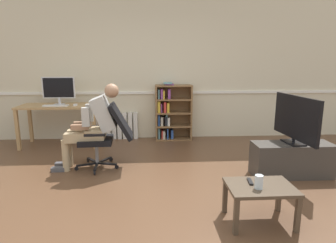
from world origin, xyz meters
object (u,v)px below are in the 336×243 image
Objects in this scene: tv_screen at (296,119)px; drinking_glass at (259,182)px; tv_stand at (292,160)px; bookshelf at (171,113)px; person_seated at (93,124)px; radiator at (117,126)px; spare_remote at (250,181)px; imac_monitor at (59,89)px; office_chair at (107,133)px; coffee_table at (260,191)px; keyboard at (56,106)px; computer_desk at (60,110)px; computer_mouse at (75,105)px.

drinking_glass is (-0.91, -1.16, -0.35)m from tv_screen.
bookshelf is at bearing 127.65° from tv_stand.
bookshelf is 1.92m from person_seated.
radiator is 3.49m from spare_remote.
imac_monitor is at bearing 132.51° from drinking_glass.
office_chair is (-1.02, -1.48, -0.02)m from bookshelf.
coffee_table is at bearing 43.90° from office_chair.
imac_monitor reaches higher than coffee_table.
radiator is 0.84× the size of tv_screen.
bookshelf is 8.77× the size of drinking_glass.
imac_monitor is at bearing 59.31° from tv_screen.
imac_monitor is 0.35m from keyboard.
drinking_glass is at bearing -46.88° from computer_desk.
drinking_glass is at bearing -69.59° from spare_remote.
computer_desk is 1.45m from person_seated.
computer_desk is 3.95m from tv_stand.
office_chair is (0.05, -1.58, 0.25)m from radiator.
imac_monitor is 1.34× the size of keyboard.
computer_desk is 1.41× the size of tv_screen.
coffee_table is at bearing -128.11° from tv_stand.
computer_desk is 1.47× the size of office_chair.
spare_remote is (-0.94, -1.02, -0.41)m from tv_screen.
bookshelf is at bearing 33.07° from tv_screen.
spare_remote is at bearing -46.43° from imac_monitor.
imac_monitor is at bearing 149.27° from computer_mouse.
bookshelf is at bearing 11.84° from keyboard.
person_seated is at bearing 147.87° from spare_remote.
spare_remote is (1.65, -3.08, 0.12)m from radiator.
person_seated is at bearing -64.73° from computer_mouse.
bookshelf is 3.04m from spare_remote.
keyboard is at bearing -97.25° from computer_desk.
computer_desk is 3.87m from coffee_table.
tv_screen is at bearing -25.16° from computer_desk.
tv_stand is at bearing 77.54° from person_seated.
person_seated is (-1.21, -1.49, 0.11)m from bookshelf.
radiator is at bearing 125.80° from spare_remote.
radiator reaches higher than tv_stand.
tv_screen is at bearing -23.18° from keyboard.
imac_monitor reaches higher than spare_remote.
computer_mouse is 3.59m from drinking_glass.
spare_remote is (2.63, -2.76, -0.66)m from imac_monitor.
bookshelf is 1.36× the size of radiator.
computer_mouse is at bearing -157.36° from person_seated.
imac_monitor reaches higher than radiator.
computer_mouse is 3.59m from tv_screen.
computer_mouse reaches higher than drinking_glass.
imac_monitor is 0.55× the size of tv_stand.
office_chair is at bearing -50.62° from imac_monitor.
radiator is 1.60m from office_chair.
tv_screen reaches higher than drinking_glass.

